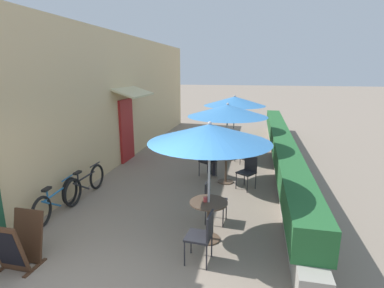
% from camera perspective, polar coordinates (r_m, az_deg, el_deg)
% --- Properties ---
extents(cafe_facade_wall, '(0.98, 13.81, 4.20)m').
position_cam_1_polar(cafe_facade_wall, '(10.84, -12.16, 8.56)').
color(cafe_facade_wall, '#D6B784').
rests_on(cafe_facade_wall, ground_plane).
extents(planter_hedge, '(0.60, 12.81, 1.01)m').
position_cam_1_polar(planter_hedge, '(10.23, 16.60, -0.86)').
color(planter_hedge, gray).
rests_on(planter_hedge, ground_plane).
extents(patio_table_near, '(0.69, 0.69, 0.75)m').
position_cam_1_polar(patio_table_near, '(5.57, 3.16, -13.16)').
color(patio_table_near, brown).
rests_on(patio_table_near, ground_plane).
extents(patio_umbrella_near, '(2.12, 2.12, 2.21)m').
position_cam_1_polar(patio_umbrella_near, '(5.07, 3.38, 2.06)').
color(patio_umbrella_near, '#B7B7BC').
rests_on(patio_umbrella_near, ground_plane).
extents(cafe_chair_near_left, '(0.43, 0.43, 0.87)m').
position_cam_1_polar(cafe_chair_near_left, '(6.19, 3.95, -10.24)').
color(cafe_chair_near_left, '#232328').
rests_on(cafe_chair_near_left, ground_plane).
extents(cafe_chair_near_right, '(0.43, 0.43, 0.87)m').
position_cam_1_polar(cafe_chair_near_right, '(4.97, 2.14, -16.66)').
color(cafe_chair_near_right, '#232328').
rests_on(cafe_chair_near_right, ground_plane).
extents(coffee_cup_near, '(0.07, 0.07, 0.09)m').
position_cam_1_polar(coffee_cup_near, '(5.45, 2.55, -10.50)').
color(coffee_cup_near, '#B73D3D').
rests_on(coffee_cup_near, patio_table_near).
extents(patio_table_mid, '(0.69, 0.69, 0.75)m').
position_cam_1_polar(patio_table_mid, '(8.31, 6.50, -3.93)').
color(patio_table_mid, brown).
rests_on(patio_table_mid, ground_plane).
extents(patio_umbrella_mid, '(2.12, 2.12, 2.21)m').
position_cam_1_polar(patio_umbrella_mid, '(7.98, 6.79, 6.34)').
color(patio_umbrella_mid, '#B7B7BC').
rests_on(patio_umbrella_mid, ground_plane).
extents(cafe_chair_mid_left, '(0.56, 0.56, 0.87)m').
position_cam_1_polar(cafe_chair_mid_left, '(7.98, 10.64, -4.82)').
color(cafe_chair_mid_left, '#232328').
rests_on(cafe_chair_mid_left, ground_plane).
extents(cafe_chair_mid_right, '(0.56, 0.56, 0.87)m').
position_cam_1_polar(cafe_chair_mid_right, '(8.69, 2.71, -3.02)').
color(cafe_chair_mid_right, '#232328').
rests_on(cafe_chair_mid_right, ground_plane).
extents(seated_patron_mid_right, '(0.49, 0.51, 1.25)m').
position_cam_1_polar(seated_patron_mid_right, '(8.72, 3.23, -1.80)').
color(seated_patron_mid_right, '#23232D').
rests_on(seated_patron_mid_right, ground_plane).
extents(coffee_cup_mid, '(0.07, 0.07, 0.09)m').
position_cam_1_polar(coffee_cup_mid, '(8.22, 6.07, -2.06)').
color(coffee_cup_mid, '#232328').
rests_on(coffee_cup_mid, patio_table_mid).
extents(patio_table_far, '(0.69, 0.69, 0.75)m').
position_cam_1_polar(patio_table_far, '(10.73, 7.84, 0.12)').
color(patio_table_far, brown).
rests_on(patio_table_far, ground_plane).
extents(patio_umbrella_far, '(2.12, 2.12, 2.21)m').
position_cam_1_polar(patio_umbrella_far, '(10.48, 8.12, 8.09)').
color(patio_umbrella_far, '#B7B7BC').
rests_on(patio_umbrella_far, ground_plane).
extents(cafe_chair_far_left, '(0.55, 0.55, 0.87)m').
position_cam_1_polar(cafe_chair_far_left, '(11.29, 5.90, 0.90)').
color(cafe_chair_far_left, '#232328').
rests_on(cafe_chair_far_left, ground_plane).
extents(cafe_chair_far_right, '(0.55, 0.55, 0.87)m').
position_cam_1_polar(cafe_chair_far_right, '(10.19, 10.00, -0.67)').
color(cafe_chair_far_right, '#232328').
rests_on(cafe_chair_far_right, ground_plane).
extents(coffee_cup_far, '(0.07, 0.07, 0.09)m').
position_cam_1_polar(coffee_cup_far, '(10.82, 8.13, 1.77)').
color(coffee_cup_far, teal).
rests_on(coffee_cup_far, patio_table_far).
extents(bicycle_leaning, '(0.20, 1.71, 0.73)m').
position_cam_1_polar(bicycle_leaning, '(7.13, -24.39, -9.71)').
color(bicycle_leaning, black).
rests_on(bicycle_leaning, ground_plane).
extents(bicycle_second, '(0.10, 1.73, 0.75)m').
position_cam_1_polar(bicycle_second, '(7.83, -19.63, -7.10)').
color(bicycle_second, black).
rests_on(bicycle_second, ground_plane).
extents(menu_board, '(0.56, 0.64, 0.85)m').
position_cam_1_polar(menu_board, '(5.63, -30.16, -15.95)').
color(menu_board, '#422819').
rests_on(menu_board, ground_plane).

